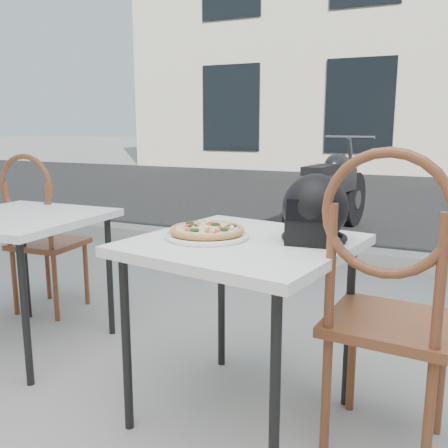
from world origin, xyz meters
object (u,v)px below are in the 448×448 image
at_px(plate, 207,235).
at_px(cafe_chair_side, 40,226).
at_px(cafe_chair_main, 388,292).
at_px(cafe_table_main, 243,257).
at_px(motorcycle, 331,194).
at_px(cafe_table_side, 20,227).
at_px(helmet, 315,212).
at_px(pizza, 207,230).

height_order(plate, cafe_chair_side, cafe_chair_side).
bearing_deg(cafe_chair_main, cafe_table_main, 1.55).
xyz_separation_m(cafe_chair_main, motorcycle, (-0.96, 3.45, -0.15)).
xyz_separation_m(cafe_table_side, motorcycle, (0.87, 3.29, -0.19)).
height_order(helmet, cafe_table_side, helmet).
bearing_deg(cafe_chair_main, helmet, -18.77).
relative_size(helmet, cafe_chair_side, 0.28).
distance_m(pizza, motorcycle, 3.46).
xyz_separation_m(pizza, cafe_chair_main, (0.68, -0.01, -0.16)).
xyz_separation_m(pizza, motorcycle, (-0.28, 3.44, -0.31)).
xyz_separation_m(cafe_table_main, cafe_chair_side, (-1.57, 0.53, -0.11)).
height_order(pizza, cafe_chair_main, cafe_chair_main).
distance_m(cafe_table_main, cafe_chair_side, 1.66).
bearing_deg(helmet, cafe_chair_side, 160.50).
relative_size(cafe_table_side, cafe_chair_side, 0.76).
bearing_deg(cafe_table_main, plate, -171.05).
bearing_deg(plate, cafe_table_main, 8.95).
distance_m(cafe_table_main, pizza, 0.18).
height_order(cafe_table_main, pizza, pizza).
height_order(cafe_table_main, cafe_table_side, cafe_table_main).
relative_size(cafe_table_main, cafe_chair_side, 0.89).
distance_m(plate, cafe_chair_side, 1.54).
relative_size(cafe_chair_side, motorcycle, 0.48).
height_order(plate, cafe_table_side, plate).
bearing_deg(pizza, motorcycle, 94.59).
height_order(pizza, helmet, helmet).
distance_m(cafe_chair_main, cafe_table_side, 1.84).
xyz_separation_m(helmet, cafe_table_side, (-1.54, 0.03, -0.20)).
bearing_deg(cafe_chair_side, motorcycle, -116.25).
distance_m(plate, cafe_table_side, 1.16).
bearing_deg(cafe_chair_main, cafe_chair_side, -10.18).
bearing_deg(cafe_table_main, cafe_table_side, 174.29).
bearing_deg(pizza, cafe_table_main, 8.86).
relative_size(plate, helmet, 1.45).
distance_m(cafe_table_main, helmet, 0.32).
xyz_separation_m(cafe_chair_main, cafe_table_side, (-1.83, 0.16, 0.04)).
distance_m(cafe_chair_main, cafe_chair_side, 2.18).
bearing_deg(pizza, cafe_chair_side, 158.75).
xyz_separation_m(helmet, cafe_chair_main, (0.29, -0.13, -0.24)).
distance_m(pizza, cafe_table_side, 1.17).
bearing_deg(cafe_chair_side, cafe_chair_main, 160.54).
bearing_deg(cafe_table_main, cafe_chair_side, 161.25).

